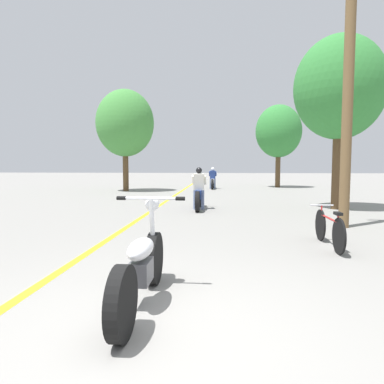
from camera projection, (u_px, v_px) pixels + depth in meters
The scene contains 10 objects.
ground_plane at pixel (157, 335), 3.01m from camera, with size 120.00×120.00×0.00m, color gray.
lane_stripe_center at pixel (172, 197), 15.66m from camera, with size 0.14×48.00×0.01m, color yellow.
utility_pole at pixel (348, 90), 7.95m from camera, with size 1.10×0.24×6.31m.
roadside_tree_right_near at pixel (340, 88), 11.30m from camera, with size 2.97×2.67×5.76m.
roadside_tree_right_far at pixel (279, 132), 22.46m from camera, with size 2.99×2.70×5.43m.
roadside_tree_left at pixel (125, 123), 19.26m from camera, with size 3.26×2.94×5.72m.
motorcycle_foreground at pixel (142, 266), 3.63m from camera, with size 0.82×2.06×1.12m.
motorcycle_rider_lead at pixel (199, 194), 11.50m from camera, with size 0.50×2.07×1.41m.
motorcycle_rider_far at pixel (213, 181), 21.41m from camera, with size 0.50×2.06×1.35m.
bicycle_parked at pixel (329, 229), 6.22m from camera, with size 0.44×1.69×0.72m.
Camera 1 is at (0.55, -2.86, 1.50)m, focal length 32.00 mm.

